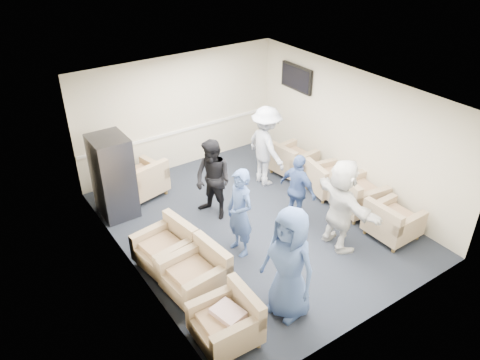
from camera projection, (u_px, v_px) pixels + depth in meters
floor at (255, 224)px, 9.33m from camera, size 6.00×6.00×0.00m
ceiling at (257, 95)px, 7.95m from camera, size 6.00×6.00×0.00m
back_wall at (180, 113)px, 10.78m from camera, size 5.00×0.02×2.70m
front_wall at (382, 250)px, 6.51m from camera, size 5.00×0.02×2.70m
left_wall at (129, 207)px, 7.44m from camera, size 0.02×6.00×2.70m
right_wall at (352, 132)px, 9.85m from camera, size 0.02×6.00×2.70m
chair_rail at (181, 131)px, 10.99m from camera, size 4.98×0.04×0.06m
tv at (296, 78)px, 10.74m from camera, size 0.10×1.00×0.58m
armchair_left_near at (229, 322)px, 6.69m from camera, size 0.88×0.88×0.68m
armchair_left_mid at (198, 275)px, 7.52m from camera, size 0.97×0.97×0.71m
armchair_left_far at (168, 248)px, 8.12m from camera, size 0.98×0.98×0.69m
armchair_right_near at (391, 223)px, 8.79m from camera, size 0.86×0.86×0.67m
armchair_right_midnear at (356, 196)px, 9.54m from camera, size 1.00×1.00×0.71m
armchair_right_midfar at (326, 180)px, 10.16m from camera, size 0.93×0.93×0.64m
armchair_right_far at (291, 161)px, 10.87m from camera, size 0.95×0.95×0.69m
armchair_corner at (143, 181)px, 10.06m from camera, size 1.07×1.07×0.72m
vending_machine at (113, 177)px, 9.24m from camera, size 0.70×0.81×1.71m
backpack at (193, 243)px, 8.44m from camera, size 0.26×0.19×0.44m
pillow at (228, 314)px, 6.60m from camera, size 0.43×0.51×0.13m
person_front_left at (289, 264)px, 6.87m from camera, size 0.77×1.02×1.89m
person_mid_left at (240, 213)px, 8.18m from camera, size 0.43×0.63×1.68m
person_back_left at (213, 180)px, 9.17m from camera, size 0.84×0.96×1.67m
person_back_right at (266, 146)px, 10.25m from camera, size 0.73×1.21×1.83m
person_mid_right at (298, 190)px, 9.03m from camera, size 0.48×0.91×1.48m
person_front_right at (341, 205)px, 8.31m from camera, size 0.74×1.70×1.78m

